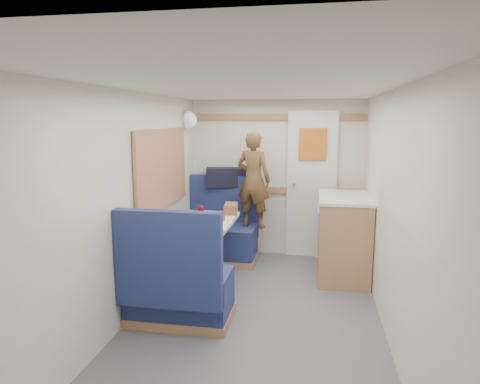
% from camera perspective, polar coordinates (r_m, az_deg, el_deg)
% --- Properties ---
extents(floor, '(4.50, 4.50, 0.00)m').
position_cam_1_polar(floor, '(3.69, 1.31, -18.79)').
color(floor, '#515156').
rests_on(floor, ground).
extents(ceiling, '(4.50, 4.50, 0.00)m').
position_cam_1_polar(ceiling, '(3.25, 1.45, 13.94)').
color(ceiling, silver).
rests_on(ceiling, wall_back).
extents(wall_back, '(2.20, 0.02, 2.00)m').
position_cam_1_polar(wall_back, '(5.53, 4.87, 1.80)').
color(wall_back, silver).
rests_on(wall_back, floor).
extents(wall_left, '(0.02, 4.50, 2.00)m').
position_cam_1_polar(wall_left, '(3.65, -15.96, -2.68)').
color(wall_left, silver).
rests_on(wall_left, floor).
extents(wall_right, '(0.02, 4.50, 2.00)m').
position_cam_1_polar(wall_right, '(3.35, 20.36, -4.03)').
color(wall_right, silver).
rests_on(wall_right, floor).
extents(oak_trim_low, '(2.15, 0.02, 0.08)m').
position_cam_1_polar(oak_trim_low, '(5.53, 4.83, 0.23)').
color(oak_trim_low, '#9B6146').
rests_on(oak_trim_low, wall_back).
extents(oak_trim_high, '(2.15, 0.02, 0.08)m').
position_cam_1_polar(oak_trim_high, '(5.46, 4.97, 9.91)').
color(oak_trim_high, '#9B6146').
rests_on(oak_trim_high, wall_back).
extents(side_window, '(0.04, 1.30, 0.72)m').
position_cam_1_polar(side_window, '(4.51, -10.36, 3.08)').
color(side_window, '#96A188').
rests_on(side_window, wall_left).
extents(rear_door, '(0.62, 0.12, 1.86)m').
position_cam_1_polar(rear_door, '(5.48, 9.52, 1.33)').
color(rear_door, white).
rests_on(rear_door, wall_back).
extents(dinette_table, '(0.62, 0.92, 0.72)m').
position_cam_1_polar(dinette_table, '(4.52, -4.95, -5.64)').
color(dinette_table, white).
rests_on(dinette_table, floor).
extents(bench_far, '(0.90, 0.59, 1.05)m').
position_cam_1_polar(bench_far, '(5.40, -2.54, -5.97)').
color(bench_far, navy).
rests_on(bench_far, floor).
extents(bench_near, '(0.90, 0.59, 1.05)m').
position_cam_1_polar(bench_near, '(3.82, -8.30, -12.87)').
color(bench_near, navy).
rests_on(bench_near, floor).
extents(ledge, '(0.90, 0.14, 0.04)m').
position_cam_1_polar(ledge, '(5.51, -2.01, 0.55)').
color(ledge, '#9B6146').
rests_on(ledge, bench_far).
extents(dome_light, '(0.20, 0.20, 0.20)m').
position_cam_1_polar(dome_light, '(5.28, -6.89, 9.55)').
color(dome_light, white).
rests_on(dome_light, wall_left).
extents(galley_counter, '(0.57, 0.92, 0.92)m').
position_cam_1_polar(galley_counter, '(4.94, 13.57, -5.74)').
color(galley_counter, '#9B6146').
rests_on(galley_counter, floor).
extents(person, '(0.49, 0.39, 1.17)m').
position_cam_1_polar(person, '(5.16, 1.81, 1.66)').
color(person, brown).
rests_on(person, bench_far).
extents(duffel_bag, '(0.54, 0.33, 0.24)m').
position_cam_1_polar(duffel_bag, '(5.49, -1.84, 1.99)').
color(duffel_bag, black).
rests_on(duffel_bag, ledge).
extents(tray, '(0.27, 0.35, 0.02)m').
position_cam_1_polar(tray, '(4.20, -3.19, -4.50)').
color(tray, white).
rests_on(tray, dinette_table).
extents(orange_fruit, '(0.08, 0.08, 0.08)m').
position_cam_1_polar(orange_fruit, '(4.32, -3.74, -3.43)').
color(orange_fruit, '#DA4B09').
rests_on(orange_fruit, tray).
extents(cheese_block, '(0.12, 0.08, 0.04)m').
position_cam_1_polar(cheese_block, '(4.10, -4.68, -4.46)').
color(cheese_block, '#E0D981').
rests_on(cheese_block, tray).
extents(wine_glass, '(0.08, 0.08, 0.17)m').
position_cam_1_polar(wine_glass, '(4.40, -5.22, -2.35)').
color(wine_glass, white).
rests_on(wine_glass, dinette_table).
extents(tumbler_left, '(0.07, 0.07, 0.11)m').
position_cam_1_polar(tumbler_left, '(4.21, -7.11, -3.87)').
color(tumbler_left, silver).
rests_on(tumbler_left, dinette_table).
extents(tumbler_right, '(0.06, 0.06, 0.10)m').
position_cam_1_polar(tumbler_right, '(4.51, -5.25, -2.96)').
color(tumbler_right, white).
rests_on(tumbler_right, dinette_table).
extents(beer_glass, '(0.07, 0.07, 0.11)m').
position_cam_1_polar(beer_glass, '(4.37, -2.46, -3.31)').
color(beer_glass, '#944C15').
rests_on(beer_glass, dinette_table).
extents(pepper_grinder, '(0.04, 0.04, 0.10)m').
position_cam_1_polar(pepper_grinder, '(4.47, -6.02, -3.11)').
color(pepper_grinder, black).
rests_on(pepper_grinder, dinette_table).
extents(bread_loaf, '(0.17, 0.27, 0.11)m').
position_cam_1_polar(bread_loaf, '(4.77, -1.21, -2.21)').
color(bread_loaf, brown).
rests_on(bread_loaf, dinette_table).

